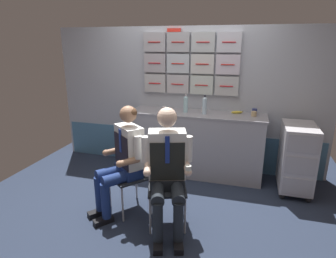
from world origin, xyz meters
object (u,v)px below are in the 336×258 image
object	(u,v)px
water_bottle_short	(205,105)
snack_banana	(237,112)
folding_chair_left	(136,167)
crew_member_center	(167,165)
folding_chair_center	(167,177)
espresso_cup_small	(254,114)
service_trolley	(297,157)
crew_member_left	(123,156)

from	to	relation	value
water_bottle_short	snack_banana	xyz separation A→B (m)	(0.45, 0.15, -0.11)
folding_chair_left	crew_member_center	world-z (taller)	crew_member_center
folding_chair_center	crew_member_center	distance (m)	0.26
espresso_cup_small	water_bottle_short	bearing A→B (deg)	-174.70
folding_chair_center	espresso_cup_small	world-z (taller)	espresso_cup_small
service_trolley	espresso_cup_small	distance (m)	0.79
crew_member_left	espresso_cup_small	world-z (taller)	crew_member_left
folding_chair_center	snack_banana	size ratio (longest dim) A/B	4.90
crew_member_left	espresso_cup_small	distance (m)	1.90
espresso_cup_small	crew_member_center	bearing A→B (deg)	-119.96
crew_member_center	snack_banana	distance (m)	1.65
service_trolley	crew_member_center	distance (m)	1.89
service_trolley	water_bottle_short	xyz separation A→B (m)	(-1.26, 0.13, 0.58)
service_trolley	folding_chair_center	distance (m)	1.82
service_trolley	folding_chair_left	distance (m)	2.10
folding_chair_left	snack_banana	bearing A→B (deg)	49.45
folding_chair_left	snack_banana	size ratio (longest dim) A/B	4.90
espresso_cup_small	snack_banana	size ratio (longest dim) A/B	0.42
folding_chair_left	folding_chair_center	distance (m)	0.43
folding_chair_center	folding_chair_left	bearing A→B (deg)	162.11
crew_member_center	folding_chair_left	bearing A→B (deg)	148.49
folding_chair_left	folding_chair_center	bearing A→B (deg)	-17.89
crew_member_left	espresso_cup_small	size ratio (longest dim) A/B	17.58
service_trolley	folding_chair_left	bearing A→B (deg)	-152.86
crew_member_center	espresso_cup_small	bearing A→B (deg)	60.04
folding_chair_left	water_bottle_short	bearing A→B (deg)	60.69
crew_member_center	espresso_cup_small	size ratio (longest dim) A/B	18.18
snack_banana	crew_member_left	bearing A→B (deg)	-130.50
folding_chair_left	snack_banana	distance (m)	1.68
water_bottle_short	crew_member_left	bearing A→B (deg)	-120.53
folding_chair_center	water_bottle_short	bearing A→B (deg)	80.84
folding_chair_center	snack_banana	bearing A→B (deg)	64.84
crew_member_left	water_bottle_short	world-z (taller)	crew_member_left
crew_member_left	crew_member_center	world-z (taller)	crew_member_center
crew_member_left	folding_chair_center	xyz separation A→B (m)	(0.52, -0.01, -0.18)
folding_chair_center	water_bottle_short	size ratio (longest dim) A/B	3.18
folding_chair_left	crew_member_left	world-z (taller)	crew_member_left
crew_member_left	folding_chair_center	distance (m)	0.55
crew_member_left	espresso_cup_small	bearing A→B (deg)	42.46
folding_chair_left	service_trolley	bearing A→B (deg)	27.14
folding_chair_left	espresso_cup_small	xyz separation A→B (m)	(1.29, 1.15, 0.46)
crew_member_left	snack_banana	bearing A→B (deg)	49.50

